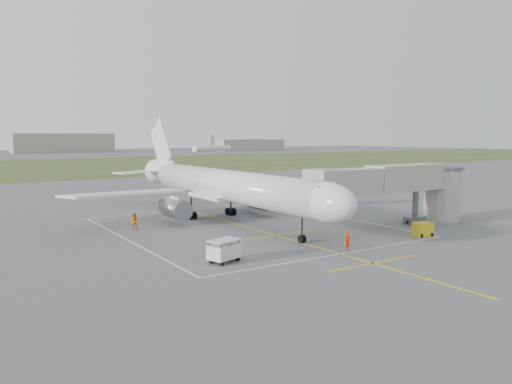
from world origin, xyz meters
TOP-DOWN VIEW (x-y plane):
  - ground at (0.00, 0.00)m, footprint 700.00×700.00m
  - grass_strip at (0.00, 130.00)m, footprint 700.00×120.00m
  - apron_markings at (0.00, -5.82)m, footprint 28.20×60.00m
  - airliner at (-0.00, 0.75)m, footprint 38.93×46.75m
  - jet_bridge at (15.72, -13.50)m, footprint 23.40×5.00m
  - gpu_unit at (12.74, -18.85)m, footprint 2.16×1.68m
  - baggage_cart at (-10.11, -16.87)m, footprint 3.12×2.42m
  - ramp_worker_nose at (1.35, -19.48)m, footprint 0.73×0.51m
  - ramp_worker_wing at (-11.53, 1.40)m, footprint 1.13×1.00m
  - distant_aircraft at (18.88, 171.61)m, footprint 188.27×65.83m

SIDE VIEW (x-z plane):
  - ground at x=0.00m, z-range 0.00..0.00m
  - apron_markings at x=0.00m, z-range 0.00..0.01m
  - grass_strip at x=0.00m, z-range 0.00..0.02m
  - gpu_unit at x=12.74m, z-range -0.01..1.47m
  - ramp_worker_nose at x=1.35m, z-range 0.00..1.90m
  - ramp_worker_wing at x=-11.53m, z-range 0.00..1.94m
  - baggage_cart at x=-10.11m, z-range 0.02..1.93m
  - distant_aircraft at x=18.88m, z-range -0.84..8.01m
  - airliner at x=0.00m, z-range -2.37..11.15m
  - jet_bridge at x=15.72m, z-range 1.14..8.34m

